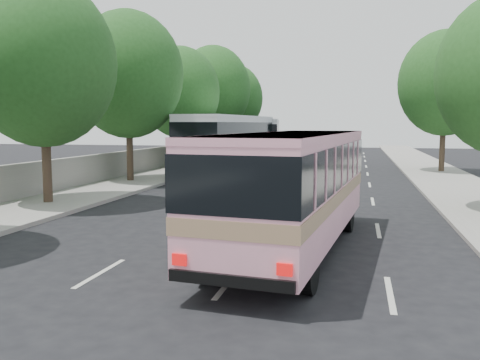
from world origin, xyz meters
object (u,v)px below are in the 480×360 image
(pink_taxi, at_px, (256,194))
(white_pickup, at_px, (233,178))
(tour_coach_front, at_px, (230,139))
(tour_coach_rear, at_px, (263,136))
(pink_bus, at_px, (294,178))

(pink_taxi, relative_size, white_pickup, 0.79)
(tour_coach_front, relative_size, tour_coach_rear, 1.03)
(pink_bus, distance_m, tour_coach_rear, 31.43)
(white_pickup, bearing_deg, tour_coach_front, 110.56)
(pink_taxi, xyz_separation_m, white_pickup, (-1.99, 4.55, 0.06))
(pink_taxi, distance_m, tour_coach_rear, 26.10)
(pink_taxi, relative_size, tour_coach_front, 0.34)
(pink_taxi, height_order, tour_coach_rear, tour_coach_rear)
(pink_bus, bearing_deg, pink_taxi, 117.25)
(pink_bus, relative_size, white_pickup, 1.77)
(tour_coach_front, height_order, tour_coach_rear, tour_coach_front)
(tour_coach_rear, bearing_deg, pink_taxi, -88.03)
(pink_taxi, distance_m, white_pickup, 4.96)
(tour_coach_rear, bearing_deg, tour_coach_front, -97.94)
(pink_taxi, bearing_deg, tour_coach_front, 110.68)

